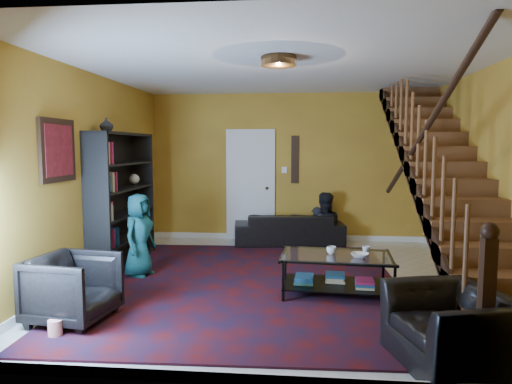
# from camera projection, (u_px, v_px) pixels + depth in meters

# --- Properties ---
(floor) EXTENTS (5.50, 5.50, 0.00)m
(floor) POSITION_uv_depth(u_px,v_px,m) (280.00, 280.00, 6.13)
(floor) COLOR beige
(floor) RESTS_ON ground
(room) EXTENTS (5.50, 5.50, 5.50)m
(room) POSITION_uv_depth(u_px,v_px,m) (204.00, 252.00, 7.58)
(room) COLOR gold
(room) RESTS_ON ground
(staircase) EXTENTS (0.95, 5.02, 3.18)m
(staircase) POSITION_uv_depth(u_px,v_px,m) (448.00, 178.00, 5.79)
(staircase) COLOR brown
(staircase) RESTS_ON floor
(bookshelf) EXTENTS (0.35, 1.80, 2.00)m
(bookshelf) POSITION_uv_depth(u_px,v_px,m) (123.00, 202.00, 6.86)
(bookshelf) COLOR black
(bookshelf) RESTS_ON floor
(door) EXTENTS (0.82, 0.05, 2.05)m
(door) POSITION_uv_depth(u_px,v_px,m) (251.00, 187.00, 8.80)
(door) COLOR silver
(door) RESTS_ON floor
(framed_picture) EXTENTS (0.04, 0.74, 0.74)m
(framed_picture) POSITION_uv_depth(u_px,v_px,m) (58.00, 150.00, 5.32)
(framed_picture) COLOR maroon
(framed_picture) RESTS_ON room
(wall_hanging) EXTENTS (0.14, 0.03, 0.90)m
(wall_hanging) POSITION_uv_depth(u_px,v_px,m) (295.00, 159.00, 8.67)
(wall_hanging) COLOR black
(wall_hanging) RESTS_ON room
(ceiling_fixture) EXTENTS (0.40, 0.40, 0.10)m
(ceiling_fixture) POSITION_uv_depth(u_px,v_px,m) (279.00, 61.00, 5.07)
(ceiling_fixture) COLOR #3F2814
(ceiling_fixture) RESTS_ON room
(rug) EXTENTS (4.05, 4.59, 0.02)m
(rug) POSITION_uv_depth(u_px,v_px,m) (247.00, 284.00, 5.93)
(rug) COLOR #410B0D
(rug) RESTS_ON floor
(sofa) EXTENTS (2.06, 1.02, 0.58)m
(sofa) POSITION_uv_depth(u_px,v_px,m) (289.00, 229.00, 8.38)
(sofa) COLOR black
(sofa) RESTS_ON floor
(armchair_left) EXTENTS (0.87, 0.85, 0.70)m
(armchair_left) POSITION_uv_depth(u_px,v_px,m) (73.00, 288.00, 4.66)
(armchair_left) COLOR black
(armchair_left) RESTS_ON floor
(armchair_right) EXTENTS (1.06, 1.14, 0.62)m
(armchair_right) POSITION_uv_depth(u_px,v_px,m) (452.00, 329.00, 3.73)
(armchair_right) COLOR black
(armchair_right) RESTS_ON floor
(person_adult_a) EXTENTS (0.44, 0.31, 1.15)m
(person_adult_a) POSITION_uv_depth(u_px,v_px,m) (316.00, 238.00, 8.40)
(person_adult_a) COLOR black
(person_adult_a) RESTS_ON sofa
(person_adult_b) EXTENTS (0.72, 0.58, 1.41)m
(person_adult_b) POSITION_uv_depth(u_px,v_px,m) (324.00, 231.00, 8.37)
(person_adult_b) COLOR black
(person_adult_b) RESTS_ON sofa
(person_child) EXTENTS (0.49, 0.63, 1.16)m
(person_child) POSITION_uv_depth(u_px,v_px,m) (139.00, 235.00, 6.27)
(person_child) COLOR #175859
(person_child) RESTS_ON armchair_left
(coffee_table) EXTENTS (1.36, 0.86, 0.50)m
(coffee_table) POSITION_uv_depth(u_px,v_px,m) (336.00, 271.00, 5.51)
(coffee_table) COLOR black
(coffee_table) RESTS_ON floor
(cup_a) EXTENTS (0.13, 0.13, 0.09)m
(cup_a) POSITION_uv_depth(u_px,v_px,m) (332.00, 250.00, 5.51)
(cup_a) COLOR #999999
(cup_a) RESTS_ON coffee_table
(cup_b) EXTENTS (0.10, 0.10, 0.09)m
(cup_b) POSITION_uv_depth(u_px,v_px,m) (366.00, 250.00, 5.54)
(cup_b) COLOR #999999
(cup_b) RESTS_ON coffee_table
(bowl) EXTENTS (0.26, 0.26, 0.05)m
(bowl) POSITION_uv_depth(u_px,v_px,m) (360.00, 255.00, 5.35)
(bowl) COLOR #999999
(bowl) RESTS_ON coffee_table
(vase) EXTENTS (0.18, 0.18, 0.19)m
(vase) POSITION_uv_depth(u_px,v_px,m) (106.00, 125.00, 6.26)
(vase) COLOR #999999
(vase) RESTS_ON bookshelf
(popcorn_bucket) EXTENTS (0.16, 0.16, 0.15)m
(popcorn_bucket) POSITION_uv_depth(u_px,v_px,m) (55.00, 328.00, 4.29)
(popcorn_bucket) COLOR red
(popcorn_bucket) RESTS_ON rug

